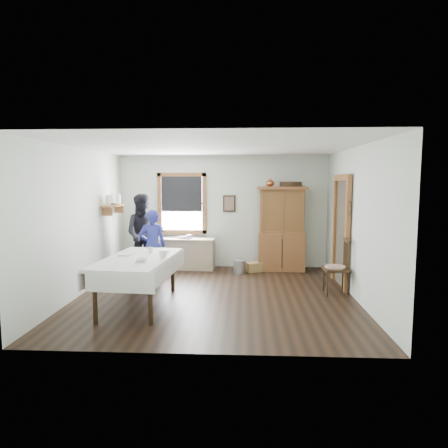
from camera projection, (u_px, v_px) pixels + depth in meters
The scene contains 20 objects.
room at pixel (216, 223), 7.19m from camera, with size 5.01×5.01×2.70m.
window at pixel (182, 200), 9.66m from camera, with size 1.18×0.07×1.48m.
doorway at pixel (342, 228), 7.93m from camera, with size 0.09×1.14×2.22m.
wall_shelf at pixel (114, 205), 8.82m from camera, with size 0.24×1.00×0.44m.
framed_picture at pixel (229, 204), 9.61m from camera, with size 0.30×0.04×0.40m, color #302010.
rug_beater at pixel (350, 202), 7.33m from camera, with size 0.27×0.27×0.01m, color black.
work_counter at pixel (188, 254), 9.51m from camera, with size 1.29×0.49×0.74m, color tan.
china_hutch at pixel (281, 229), 9.33m from camera, with size 1.15×0.55×1.96m, color #995C2F.
dining_table at pixel (139, 282), 6.70m from camera, with size 1.08×2.06×0.82m, color white.
spindle_chair at pixel (336, 266), 7.38m from camera, with size 0.48×0.48×1.05m, color #302010.
pail at pixel (240, 267), 9.08m from camera, with size 0.28×0.28×0.30m, color #9A9CA2.
wicker_basket at pixel (254, 267), 9.26m from camera, with size 0.36×0.26×0.21m, color olive.
woman_blue at pixel (153, 249), 8.16m from camera, with size 0.51×0.34×1.41m, color navy.
figure_dark at pixel (144, 237), 8.96m from camera, with size 0.81×0.63×1.67m, color black.
table_cup_a at pixel (163, 255), 6.66m from camera, with size 0.13×0.13×0.10m, color silver.
table_cup_b at pixel (151, 250), 7.13m from camera, with size 0.10×0.10×0.10m, color silver.
table_bowl at pixel (141, 260), 6.32m from camera, with size 0.21×0.21×0.05m, color silver.
counter_book at pixel (176, 237), 9.52m from camera, with size 0.18×0.24×0.02m, color brown.
counter_bowl at pixel (183, 237), 9.42m from camera, with size 0.18×0.18×0.06m, color silver.
shelf_bowl at pixel (114, 203), 8.83m from camera, with size 0.22×0.22×0.05m, color silver.
Camera 1 is at (0.52, -7.14, 2.11)m, focal length 32.00 mm.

